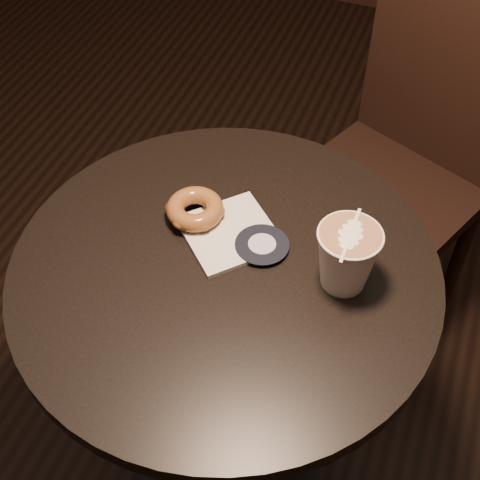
% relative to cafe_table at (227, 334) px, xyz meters
% --- Properties ---
extents(cafe_table, '(0.70, 0.70, 0.75)m').
position_rel_cafe_table_xyz_m(cafe_table, '(0.00, 0.00, 0.00)').
color(cafe_table, black).
rests_on(cafe_table, ground).
extents(chair, '(0.53, 0.53, 1.02)m').
position_rel_cafe_table_xyz_m(chair, '(0.22, 0.65, 0.02)').
color(chair, black).
rests_on(chair, ground).
extents(pastry_bag, '(0.20, 0.20, 0.01)m').
position_rel_cafe_table_xyz_m(pastry_bag, '(-0.02, 0.06, 0.20)').
color(pastry_bag, silver).
rests_on(pastry_bag, cafe_table).
extents(doughnut, '(0.10, 0.10, 0.03)m').
position_rel_cafe_table_xyz_m(doughnut, '(-0.08, 0.08, 0.22)').
color(doughnut, brown).
rests_on(doughnut, pastry_bag).
extents(latte_cup, '(0.10, 0.10, 0.11)m').
position_rel_cafe_table_xyz_m(latte_cup, '(0.19, 0.04, 0.25)').
color(latte_cup, white).
rests_on(latte_cup, cafe_table).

